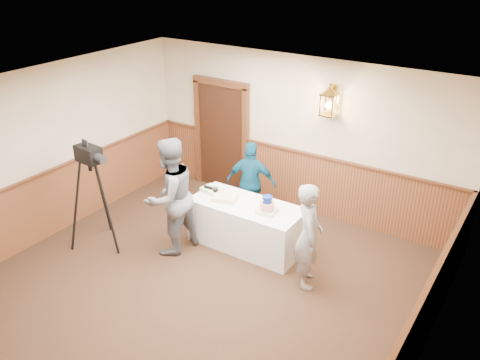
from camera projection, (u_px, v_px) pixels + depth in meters
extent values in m
plane|color=#322013|center=(174.00, 310.00, 6.81)|extent=(7.00, 7.00, 0.00)
cube|color=#C2B191|center=(298.00, 136.00, 8.86)|extent=(6.00, 0.02, 2.80)
cube|color=#C2B191|center=(16.00, 166.00, 7.68)|extent=(0.02, 7.00, 2.80)
cube|color=#C2B191|center=(414.00, 308.00, 4.73)|extent=(0.02, 7.00, 2.80)
cube|color=white|center=(160.00, 110.00, 5.60)|extent=(6.00, 7.00, 0.02)
cube|color=#562C18|center=(296.00, 180.00, 9.21)|extent=(5.98, 0.04, 1.10)
cube|color=#562C18|center=(27.00, 215.00, 8.04)|extent=(0.04, 6.98, 1.10)
cube|color=#4D2714|center=(297.00, 151.00, 8.95)|extent=(5.98, 0.07, 0.04)
cube|color=black|center=(222.00, 138.00, 9.76)|extent=(1.00, 0.06, 2.10)
cube|color=white|center=(247.00, 225.00, 8.11)|extent=(1.80, 0.80, 0.75)
cube|color=beige|center=(267.00, 211.00, 7.69)|extent=(0.29, 0.29, 0.05)
cylinder|color=red|center=(267.00, 206.00, 7.65)|extent=(0.22, 0.22, 0.13)
cylinder|color=navy|center=(267.00, 199.00, 7.60)|extent=(0.15, 0.15, 0.10)
cube|color=#DACD82|center=(225.00, 198.00, 8.06)|extent=(0.43, 0.38, 0.08)
cube|color=#AEDB9B|center=(212.00, 190.00, 8.31)|extent=(0.36, 0.30, 0.07)
imported|color=slate|center=(170.00, 197.00, 7.76)|extent=(0.84, 1.01, 1.89)
cylinder|color=black|center=(210.00, 188.00, 6.86)|extent=(0.23, 0.11, 0.09)
sphere|color=black|center=(215.00, 189.00, 6.75)|extent=(0.08, 0.08, 0.08)
imported|color=gray|center=(309.00, 236.00, 7.03)|extent=(0.62, 0.69, 1.58)
imported|color=navy|center=(251.00, 183.00, 8.67)|extent=(0.93, 0.60, 1.48)
cube|color=black|center=(88.00, 154.00, 7.62)|extent=(0.44, 0.27, 0.25)
cylinder|color=black|center=(100.00, 158.00, 7.46)|extent=(0.18, 0.14, 0.13)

